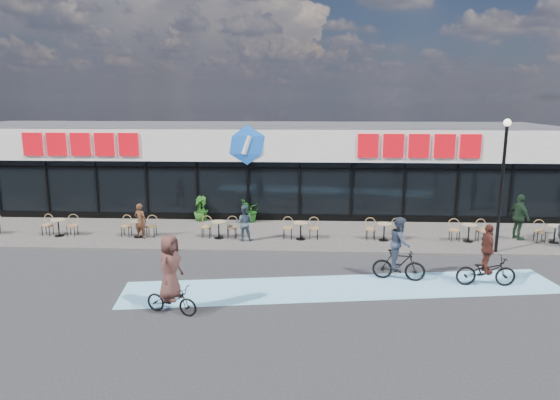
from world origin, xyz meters
name	(u,v)px	position (x,y,z in m)	size (l,w,h in m)	color
ground	(227,270)	(0.00, 0.00, 0.00)	(120.00, 120.00, 0.00)	#28282B
sidewalk	(242,234)	(0.00, 4.50, 0.05)	(44.00, 5.00, 0.10)	#635E57
bike_lane	(343,287)	(4.00, -1.50, 0.01)	(14.00, 2.20, 0.01)	#7EC9EE
building	(254,166)	(0.00, 9.93, 2.34)	(30.60, 6.57, 4.75)	black
lamp_post	(503,174)	(10.20, 2.30, 3.15)	(0.28, 0.28, 5.12)	black
bistro_set_1	(60,225)	(-7.89, 3.75, 0.56)	(1.54, 0.62, 0.90)	tan
bistro_set_2	(139,226)	(-4.40, 3.75, 0.56)	(1.54, 0.62, 0.90)	tan
bistro_set_3	(219,227)	(-0.90, 3.75, 0.56)	(1.54, 0.62, 0.90)	tan
bistro_set_4	(301,228)	(2.59, 3.75, 0.56)	(1.54, 0.62, 0.90)	tan
bistro_set_5	(384,229)	(6.08, 3.75, 0.56)	(1.54, 0.62, 0.90)	tan
bistro_set_6	(468,230)	(9.57, 3.75, 0.56)	(1.54, 0.62, 0.90)	tan
bistro_set_7	(554,232)	(13.06, 3.75, 0.56)	(1.54, 0.62, 0.90)	tan
potted_plant_left	(200,210)	(-2.33, 6.67, 0.64)	(0.60, 0.60, 1.08)	#225117
potted_plant_mid	(202,208)	(-2.26, 6.74, 0.70)	(0.66, 0.53, 1.19)	#1E5016
potted_plant_right	(250,211)	(0.14, 6.52, 0.67)	(1.03, 0.89, 1.14)	#184814
patron_left	(140,221)	(-4.22, 3.50, 0.86)	(0.55, 0.36, 1.52)	#4F2D1C
patron_right	(244,223)	(0.22, 3.38, 0.86)	(0.74, 0.58, 1.52)	#344551
pedestrian_b	(519,217)	(11.76, 4.11, 1.07)	(1.14, 0.47, 1.94)	#1A2E1D
cyclist_a	(399,254)	(5.89, -0.71, 0.92)	(1.80, 0.95, 2.16)	black
cyclist_b	(486,264)	(8.61, -1.09, 0.74)	(1.90, 0.94, 2.05)	black
cyclist_c	(171,281)	(-0.98, -3.71, 0.98)	(1.67, 1.04, 2.31)	black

